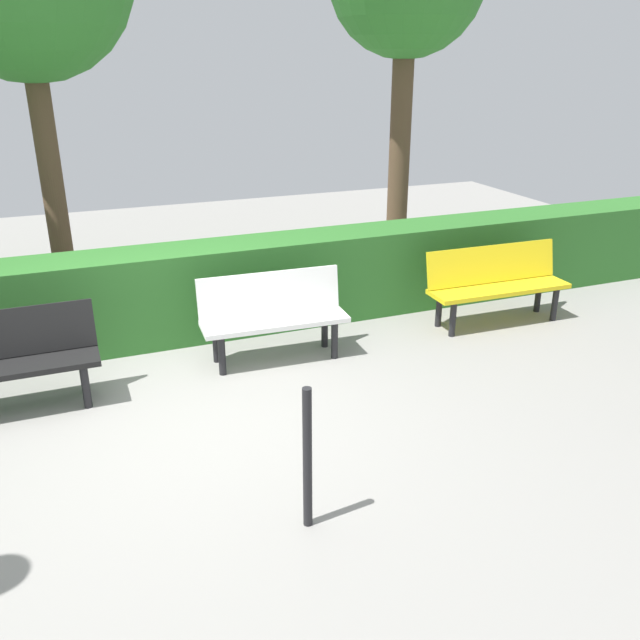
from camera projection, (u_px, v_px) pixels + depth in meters
The scene contains 6 objects.
ground_plane at pixel (186, 417), 5.58m from camera, with size 17.20×17.20×0.00m, color gray.
bench_yellow at pixel (496, 281), 7.43m from camera, with size 1.65×0.51×0.86m.
bench_white at pixel (273, 313), 6.53m from camera, with size 1.46×0.52×0.86m.
bench_black at pixel (3, 358), 5.55m from camera, with size 1.54×0.46×0.86m.
hedge_row at pixel (253, 285), 7.29m from camera, with size 13.20×0.65×0.98m, color #2D6B28.
railing_post_mid at pixel (307, 459), 4.13m from camera, with size 0.06×0.06×1.00m, color black.
Camera 1 is at (0.74, 4.94, 2.86)m, focal length 37.06 mm.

